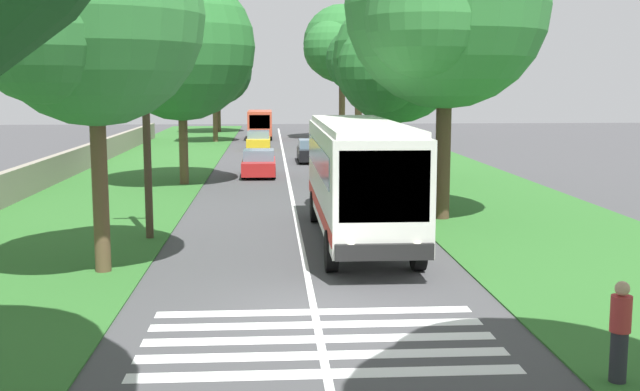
% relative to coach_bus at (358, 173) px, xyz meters
% --- Properties ---
extents(ground, '(160.00, 160.00, 0.00)m').
position_rel_coach_bus_xyz_m(ground, '(-7.62, 1.80, -2.15)').
color(ground, '#424244').
extents(grass_verge_left, '(120.00, 8.00, 0.04)m').
position_rel_coach_bus_xyz_m(grass_verge_left, '(7.38, 10.00, -2.13)').
color(grass_verge_left, '#2D6628').
rests_on(grass_verge_left, ground).
extents(grass_verge_right, '(120.00, 8.00, 0.04)m').
position_rel_coach_bus_xyz_m(grass_verge_right, '(7.38, -6.40, -2.13)').
color(grass_verge_right, '#2D6628').
rests_on(grass_verge_right, ground).
extents(centre_line, '(110.00, 0.16, 0.01)m').
position_rel_coach_bus_xyz_m(centre_line, '(7.38, 1.80, -2.14)').
color(centre_line, silver).
rests_on(centre_line, ground).
extents(coach_bus, '(11.16, 2.62, 3.73)m').
position_rel_coach_bus_xyz_m(coach_bus, '(0.00, 0.00, 0.00)').
color(coach_bus, silver).
rests_on(coach_bus, ground).
extents(zebra_crossing, '(4.05, 6.80, 0.01)m').
position_rel_coach_bus_xyz_m(zebra_crossing, '(-9.35, 1.80, -2.14)').
color(zebra_crossing, silver).
rests_on(zebra_crossing, ground).
extents(trailing_car_0, '(4.30, 1.78, 1.43)m').
position_rel_coach_bus_xyz_m(trailing_car_0, '(17.51, 3.34, -1.48)').
color(trailing_car_0, '#B21E1E').
rests_on(trailing_car_0, ground).
extents(trailing_car_1, '(4.30, 1.78, 1.43)m').
position_rel_coach_bus_xyz_m(trailing_car_1, '(25.02, 0.10, -1.48)').
color(trailing_car_1, black).
rests_on(trailing_car_1, ground).
extents(trailing_car_2, '(4.30, 1.78, 1.43)m').
position_rel_coach_bus_xyz_m(trailing_car_2, '(34.56, 3.60, -1.48)').
color(trailing_car_2, gold).
rests_on(trailing_car_2, ground).
extents(trailing_minibus_0, '(6.00, 2.14, 2.53)m').
position_rel_coach_bus_xyz_m(trailing_minibus_0, '(45.86, 3.62, -0.60)').
color(trailing_minibus_0, '#CC4C33').
rests_on(trailing_minibus_0, ground).
extents(roadside_tree_left_0, '(6.88, 5.65, 8.59)m').
position_rel_coach_bus_xyz_m(roadside_tree_left_0, '(42.44, 7.55, 3.50)').
color(roadside_tree_left_0, brown).
rests_on(roadside_tree_left_0, grass_verge_left).
extents(roadside_tree_left_2, '(8.49, 7.07, 10.15)m').
position_rel_coach_bus_xyz_m(roadside_tree_left_2, '(14.43, 7.07, 4.31)').
color(roadside_tree_left_2, brown).
rests_on(roadside_tree_left_2, grass_verge_left).
extents(roadside_tree_left_3, '(8.50, 6.93, 9.63)m').
position_rel_coach_bus_xyz_m(roadside_tree_left_3, '(55.98, 8.18, 3.89)').
color(roadside_tree_left_3, '#4C3826').
rests_on(roadside_tree_left_3, grass_verge_left).
extents(roadside_tree_left_4, '(6.65, 5.57, 9.33)m').
position_rel_coach_bus_xyz_m(roadside_tree_left_4, '(-3.61, 7.24, 4.28)').
color(roadside_tree_left_4, brown).
rests_on(roadside_tree_left_4, grass_verge_left).
extents(roadside_tree_right_1, '(7.41, 6.34, 9.25)m').
position_rel_coach_bus_xyz_m(roadside_tree_right_1, '(14.37, -3.34, 3.81)').
color(roadside_tree_right_1, '#3D2D1E').
rests_on(roadside_tree_right_1, grass_verge_right).
extents(roadside_tree_right_2, '(8.62, 7.01, 11.89)m').
position_rel_coach_bus_xyz_m(roadside_tree_right_2, '(45.92, -3.53, 6.09)').
color(roadside_tree_right_2, brown).
rests_on(roadside_tree_right_2, grass_verge_right).
extents(roadside_tree_right_3, '(5.67, 5.03, 9.18)m').
position_rel_coach_bus_xyz_m(roadside_tree_right_3, '(35.54, -3.94, 4.42)').
color(roadside_tree_right_3, brown).
rests_on(roadside_tree_right_3, grass_verge_right).
extents(roadside_tree_right_4, '(8.08, 7.19, 11.15)m').
position_rel_coach_bus_xyz_m(roadside_tree_right_4, '(3.77, -3.34, 5.28)').
color(roadside_tree_right_4, '#4C3826').
rests_on(roadside_tree_right_4, grass_verge_right).
extents(utility_pole, '(0.24, 1.40, 8.00)m').
position_rel_coach_bus_xyz_m(utility_pole, '(0.72, 6.57, 2.04)').
color(utility_pole, '#473828').
rests_on(utility_pole, grass_verge_left).
extents(roadside_wall, '(70.00, 0.40, 1.35)m').
position_rel_coach_bus_xyz_m(roadside_wall, '(12.38, 13.40, -1.43)').
color(roadside_wall, gray).
rests_on(roadside_wall, grass_verge_left).
extents(pedestrian, '(0.34, 0.34, 1.69)m').
position_rel_coach_bus_xyz_m(pedestrian, '(-11.89, -2.93, -1.24)').
color(pedestrian, '#26262D').
rests_on(pedestrian, grass_verge_right).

